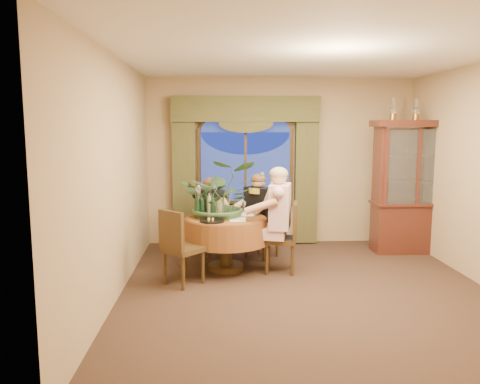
{
  "coord_description": "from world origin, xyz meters",
  "views": [
    {
      "loc": [
        -1.08,
        -5.43,
        1.98
      ],
      "look_at": [
        -0.77,
        0.92,
        1.1
      ],
      "focal_mm": 35.0,
      "sensor_mm": 36.0,
      "label": 1
    }
  ],
  "objects_px": {
    "oil_lamp_right": "(439,109)",
    "wine_bottle_2": "(201,206)",
    "oil_lamp_left": "(393,109)",
    "chair_right": "(280,238)",
    "chair_back_right": "(262,226)",
    "stoneware_vase": "(220,207)",
    "china_cabinet": "(412,187)",
    "wine_bottle_3": "(197,206)",
    "oil_lamp_center": "(416,109)",
    "centerpiece_plant": "(221,168)",
    "dining_table": "(226,244)",
    "wine_bottle_1": "(209,205)",
    "wine_bottle_4": "(213,207)",
    "wine_bottle_0": "(206,204)",
    "wine_bottle_5": "(200,205)",
    "person_scarf": "(259,216)",
    "chair_front_left": "(184,247)",
    "olive_bowl": "(228,216)",
    "chair_back": "(218,224)",
    "person_back": "(210,217)",
    "person_pink": "(280,220)"
  },
  "relations": [
    {
      "from": "oil_lamp_left",
      "to": "wine_bottle_5",
      "type": "relative_size",
      "value": 1.03
    },
    {
      "from": "person_scarf",
      "to": "centerpiece_plant",
      "type": "height_order",
      "value": "centerpiece_plant"
    },
    {
      "from": "stoneware_vase",
      "to": "wine_bottle_0",
      "type": "height_order",
      "value": "wine_bottle_0"
    },
    {
      "from": "oil_lamp_left",
      "to": "oil_lamp_right",
      "type": "distance_m",
      "value": 0.72
    },
    {
      "from": "olive_bowl",
      "to": "wine_bottle_0",
      "type": "height_order",
      "value": "wine_bottle_0"
    },
    {
      "from": "china_cabinet",
      "to": "centerpiece_plant",
      "type": "distance_m",
      "value": 3.14
    },
    {
      "from": "oil_lamp_right",
      "to": "stoneware_vase",
      "type": "distance_m",
      "value": 3.75
    },
    {
      "from": "chair_front_left",
      "to": "wine_bottle_5",
      "type": "height_order",
      "value": "wine_bottle_5"
    },
    {
      "from": "wine_bottle_0",
      "to": "wine_bottle_5",
      "type": "height_order",
      "value": "same"
    },
    {
      "from": "chair_back_right",
      "to": "wine_bottle_5",
      "type": "xyz_separation_m",
      "value": [
        -0.92,
        -0.56,
        0.44
      ]
    },
    {
      "from": "china_cabinet",
      "to": "wine_bottle_1",
      "type": "height_order",
      "value": "china_cabinet"
    },
    {
      "from": "oil_lamp_left",
      "to": "wine_bottle_2",
      "type": "bearing_deg",
      "value": -164.24
    },
    {
      "from": "oil_lamp_left",
      "to": "chair_front_left",
      "type": "relative_size",
      "value": 0.35
    },
    {
      "from": "dining_table",
      "to": "chair_front_left",
      "type": "xyz_separation_m",
      "value": [
        -0.54,
        -0.57,
        0.1
      ]
    },
    {
      "from": "wine_bottle_1",
      "to": "wine_bottle_4",
      "type": "relative_size",
      "value": 1.0
    },
    {
      "from": "wine_bottle_0",
      "to": "wine_bottle_2",
      "type": "xyz_separation_m",
      "value": [
        -0.06,
        -0.16,
        0.0
      ]
    },
    {
      "from": "wine_bottle_2",
      "to": "person_back",
      "type": "bearing_deg",
      "value": 82.11
    },
    {
      "from": "person_pink",
      "to": "wine_bottle_1",
      "type": "relative_size",
      "value": 4.43
    },
    {
      "from": "oil_lamp_right",
      "to": "chair_right",
      "type": "relative_size",
      "value": 0.35
    },
    {
      "from": "oil_lamp_left",
      "to": "chair_back",
      "type": "height_order",
      "value": "oil_lamp_left"
    },
    {
      "from": "chair_front_left",
      "to": "wine_bottle_0",
      "type": "height_order",
      "value": "wine_bottle_0"
    },
    {
      "from": "person_scarf",
      "to": "chair_front_left",
      "type": "bearing_deg",
      "value": 89.95
    },
    {
      "from": "oil_lamp_center",
      "to": "oil_lamp_left",
      "type": "bearing_deg",
      "value": 180.0
    },
    {
      "from": "chair_back_right",
      "to": "stoneware_vase",
      "type": "bearing_deg",
      "value": 79.05
    },
    {
      "from": "wine_bottle_1",
      "to": "chair_right",
      "type": "bearing_deg",
      "value": -11.87
    },
    {
      "from": "centerpiece_plant",
      "to": "wine_bottle_0",
      "type": "bearing_deg",
      "value": 162.17
    },
    {
      "from": "chair_front_left",
      "to": "oil_lamp_center",
      "type": "bearing_deg",
      "value": 65.34
    },
    {
      "from": "oil_lamp_right",
      "to": "wine_bottle_5",
      "type": "relative_size",
      "value": 1.03
    },
    {
      "from": "centerpiece_plant",
      "to": "person_scarf",
      "type": "bearing_deg",
      "value": 38.2
    },
    {
      "from": "oil_lamp_right",
      "to": "wine_bottle_3",
      "type": "xyz_separation_m",
      "value": [
        -3.72,
        -0.89,
        -1.35
      ]
    },
    {
      "from": "oil_lamp_left",
      "to": "chair_right",
      "type": "bearing_deg",
      "value": -152.81
    },
    {
      "from": "chair_back_right",
      "to": "dining_table",
      "type": "bearing_deg",
      "value": 90.0
    },
    {
      "from": "china_cabinet",
      "to": "wine_bottle_2",
      "type": "relative_size",
      "value": 6.33
    },
    {
      "from": "wine_bottle_4",
      "to": "person_pink",
      "type": "bearing_deg",
      "value": -5.68
    },
    {
      "from": "chair_back_right",
      "to": "stoneware_vase",
      "type": "xyz_separation_m",
      "value": [
        -0.64,
        -0.49,
        0.4
      ]
    },
    {
      "from": "oil_lamp_center",
      "to": "person_scarf",
      "type": "height_order",
      "value": "oil_lamp_center"
    },
    {
      "from": "oil_lamp_right",
      "to": "wine_bottle_2",
      "type": "height_order",
      "value": "oil_lamp_right"
    },
    {
      "from": "wine_bottle_5",
      "to": "wine_bottle_1",
      "type": "bearing_deg",
      "value": 2.77
    },
    {
      "from": "oil_lamp_left",
      "to": "oil_lamp_center",
      "type": "bearing_deg",
      "value": 0.0
    },
    {
      "from": "oil_lamp_center",
      "to": "wine_bottle_2",
      "type": "xyz_separation_m",
      "value": [
        -3.3,
        -0.83,
        -1.35
      ]
    },
    {
      "from": "wine_bottle_3",
      "to": "oil_lamp_center",
      "type": "bearing_deg",
      "value": 14.9
    },
    {
      "from": "centerpiece_plant",
      "to": "stoneware_vase",
      "type": "bearing_deg",
      "value": 110.7
    },
    {
      "from": "wine_bottle_0",
      "to": "wine_bottle_2",
      "type": "relative_size",
      "value": 1.0
    },
    {
      "from": "oil_lamp_left",
      "to": "oil_lamp_center",
      "type": "xyz_separation_m",
      "value": [
        0.36,
        0.0,
        0.0
      ]
    },
    {
      "from": "chair_right",
      "to": "wine_bottle_2",
      "type": "height_order",
      "value": "wine_bottle_2"
    },
    {
      "from": "china_cabinet",
      "to": "stoneware_vase",
      "type": "xyz_separation_m",
      "value": [
        -3.05,
        -0.69,
        -0.17
      ]
    },
    {
      "from": "dining_table",
      "to": "centerpiece_plant",
      "type": "height_order",
      "value": "centerpiece_plant"
    },
    {
      "from": "chair_back",
      "to": "person_back",
      "type": "relative_size",
      "value": 0.78
    },
    {
      "from": "wine_bottle_0",
      "to": "chair_right",
      "type": "bearing_deg",
      "value": -15.67
    },
    {
      "from": "stoneware_vase",
      "to": "wine_bottle_4",
      "type": "distance_m",
      "value": 0.25
    }
  ]
}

